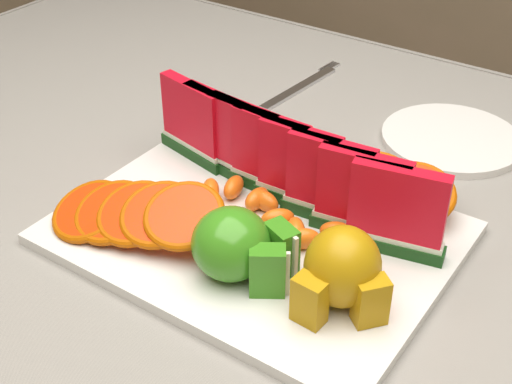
% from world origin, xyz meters
% --- Properties ---
extents(table, '(1.40, 0.90, 0.75)m').
position_xyz_m(table, '(0.00, 0.00, 0.65)').
color(table, '#482619').
rests_on(table, ground).
extents(tablecloth, '(1.53, 1.03, 0.20)m').
position_xyz_m(tablecloth, '(0.00, 0.00, 0.72)').
color(tablecloth, gray).
rests_on(tablecloth, table).
extents(platter, '(0.40, 0.30, 0.01)m').
position_xyz_m(platter, '(-0.00, -0.04, 0.76)').
color(platter, silver).
rests_on(platter, tablecloth).
extents(apple_cluster, '(0.11, 0.09, 0.07)m').
position_xyz_m(apple_cluster, '(0.03, -0.11, 0.80)').
color(apple_cluster, '#318717').
rests_on(apple_cluster, platter).
extents(pear_cluster, '(0.10, 0.09, 0.08)m').
position_xyz_m(pear_cluster, '(0.13, -0.09, 0.81)').
color(pear_cluster, '#B67F15').
rests_on(pear_cluster, platter).
extents(side_plate, '(0.21, 0.21, 0.01)m').
position_xyz_m(side_plate, '(0.10, 0.27, 0.76)').
color(side_plate, silver).
rests_on(side_plate, tablecloth).
extents(fork, '(0.03, 0.20, 0.00)m').
position_xyz_m(fork, '(-0.15, 0.30, 0.76)').
color(fork, silver).
rests_on(fork, tablecloth).
extents(watermelon_row, '(0.39, 0.07, 0.10)m').
position_xyz_m(watermelon_row, '(-0.01, 0.03, 0.82)').
color(watermelon_row, '#103B11').
rests_on(watermelon_row, platter).
extents(orange_fan_front, '(0.21, 0.13, 0.06)m').
position_xyz_m(orange_fan_front, '(-0.10, -0.11, 0.80)').
color(orange_fan_front, red).
rests_on(orange_fan_front, platter).
extents(orange_fan_back, '(0.34, 0.12, 0.05)m').
position_xyz_m(orange_fan_back, '(0.01, 0.08, 0.79)').
color(orange_fan_back, red).
rests_on(orange_fan_back, platter).
extents(tangerine_segments, '(0.19, 0.08, 0.02)m').
position_xyz_m(tangerine_segments, '(0.01, -0.02, 0.78)').
color(tangerine_segments, orange).
rests_on(tangerine_segments, platter).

